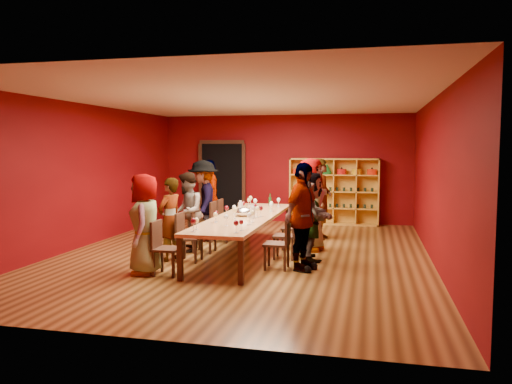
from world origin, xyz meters
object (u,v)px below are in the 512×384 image
chair_person_left_3 (218,219)px  chair_person_left_4 (225,216)px  chair_person_right_1 (281,240)px  person_right_3 (310,204)px  chair_person_right_2 (289,233)px  spittoon_bowl (244,212)px  person_left_4 (210,199)px  tasting_table (245,219)px  person_left_0 (145,224)px  chair_person_left_0 (163,245)px  person_left_1 (170,219)px  person_right_2 (310,216)px  chair_person_left_2 (201,227)px  chair_person_right_4 (305,217)px  chair_person_left_1 (186,234)px  person_left_3 (203,201)px  shelving_unit (334,188)px  person_right_4 (321,199)px  wine_bottle (270,201)px  chair_person_right_3 (296,225)px  person_right_1 (302,217)px

chair_person_left_3 → chair_person_left_4: 0.54m
chair_person_right_1 → person_right_3: bearing=80.8°
chair_person_right_2 → spittoon_bowl: (-0.93, 0.22, 0.33)m
person_left_4 → tasting_table: bearing=18.0°
person_left_0 → chair_person_right_1: bearing=94.2°
chair_person_left_0 → chair_person_right_2: same height
person_left_1 → chair_person_right_1: 2.15m
chair_person_left_0 → person_left_4: bearing=96.0°
person_right_2 → spittoon_bowl: size_ratio=4.87×
tasting_table → chair_person_left_2: size_ratio=5.06×
chair_person_right_4 → chair_person_left_3: bearing=-154.4°
chair_person_left_2 → person_right_3: size_ratio=0.48×
chair_person_left_1 → chair_person_left_4: same height
person_left_1 → chair_person_right_4: person_left_1 is taller
chair_person_right_2 → chair_person_left_0: bearing=-137.9°
person_right_2 → person_left_0: bearing=103.7°
person_left_3 → chair_person_left_2: bearing=-1.5°
shelving_unit → chair_person_left_4: shelving_unit is taller
chair_person_left_1 → tasting_table: bearing=42.9°
tasting_table → chair_person_left_1: size_ratio=5.06×
person_left_4 → spittoon_bowl: person_left_4 is taller
person_right_4 → spittoon_bowl: bearing=150.4°
chair_person_left_0 → person_left_3: person_left_3 is taller
chair_person_right_1 → person_left_3: bearing=134.7°
chair_person_left_3 → tasting_table: bearing=-51.0°
person_right_4 → spittoon_bowl: (-1.31, -2.00, -0.09)m
chair_person_left_4 → spittoon_bowl: bearing=-62.0°
chair_person_left_2 → chair_person_left_4: (0.00, 1.68, 0.00)m
person_right_3 → person_right_4: size_ratio=1.02×
person_left_0 → person_right_4: (2.51, 3.87, 0.09)m
chair_person_right_2 → person_right_2: person_right_2 is taller
chair_person_right_1 → person_right_2: bearing=64.6°
tasting_table → chair_person_right_2: (0.91, -0.23, -0.20)m
shelving_unit → chair_person_left_3: bearing=-125.8°
chair_person_right_4 → spittoon_bowl: (-0.93, -2.00, 0.33)m
tasting_table → person_left_1: person_left_1 is taller
tasting_table → person_right_3: 1.39m
chair_person_left_2 → person_left_4: person_left_4 is taller
tasting_table → person_right_2: person_right_2 is taller
person_left_0 → spittoon_bowl: bearing=130.4°
person_right_2 → wine_bottle: bearing=10.1°
chair_person_left_0 → chair_person_right_3: 3.13m
chair_person_left_1 → person_left_3: (-0.33, 1.97, 0.41)m
person_left_4 → person_right_1: size_ratio=0.98×
shelving_unit → chair_person_left_1: size_ratio=2.70×
person_left_1 → tasting_table: bearing=142.5°
person_left_1 → wine_bottle: 3.02m
person_right_3 → chair_person_right_4: size_ratio=2.10×
chair_person_left_0 → spittoon_bowl: size_ratio=2.63×
chair_person_left_0 → person_right_4: (2.20, 3.87, 0.42)m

